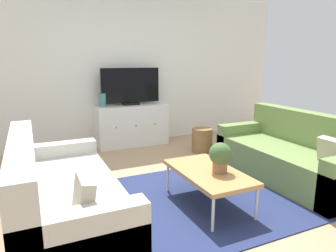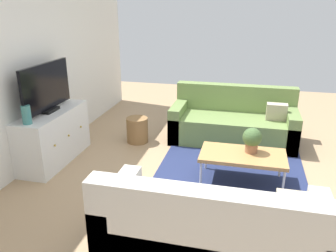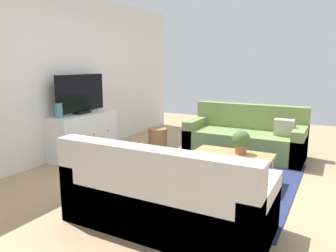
{
  "view_description": "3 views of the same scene",
  "coord_description": "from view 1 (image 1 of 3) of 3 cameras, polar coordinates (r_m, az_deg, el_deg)",
  "views": [
    {
      "loc": [
        -1.6,
        -2.81,
        1.51
      ],
      "look_at": [
        0.0,
        0.63,
        0.68
      ],
      "focal_mm": 32.45,
      "sensor_mm": 36.0,
      "label": 1
    },
    {
      "loc": [
        -3.8,
        -0.29,
        2.12
      ],
      "look_at": [
        0.0,
        0.63,
        0.68
      ],
      "focal_mm": 36.27,
      "sensor_mm": 36.0,
      "label": 2
    },
    {
      "loc": [
        -3.88,
        -1.47,
        1.53
      ],
      "look_at": [
        0.0,
        0.63,
        0.68
      ],
      "focal_mm": 34.17,
      "sensor_mm": 36.0,
      "label": 3
    }
  ],
  "objects": [
    {
      "name": "ground_plane",
      "position": [
        3.56,
        4.39,
        -12.68
      ],
      "size": [
        10.0,
        10.0,
        0.0
      ],
      "primitive_type": "plane",
      "color": "tan"
    },
    {
      "name": "wall_back",
      "position": [
        5.59,
        -8.43,
        10.63
      ],
      "size": [
        6.4,
        0.12,
        2.7
      ],
      "primitive_type": "cube",
      "color": "silver",
      "rests_on": "ground_plane"
    },
    {
      "name": "area_rug",
      "position": [
        3.45,
        5.64,
        -13.53
      ],
      "size": [
        2.5,
        1.9,
        0.01
      ],
      "primitive_type": "cube",
      "color": "navy",
      "rests_on": "ground_plane"
    },
    {
      "name": "couch_left_side",
      "position": [
        2.97,
        -20.1,
        -12.81
      ],
      "size": [
        0.88,
        1.93,
        0.84
      ],
      "color": "beige",
      "rests_on": "ground_plane"
    },
    {
      "name": "couch_right_side",
      "position": [
        4.25,
        22.48,
        -5.41
      ],
      "size": [
        0.88,
        1.93,
        0.84
      ],
      "color": "olive",
      "rests_on": "ground_plane"
    },
    {
      "name": "coffee_table",
      "position": [
        3.21,
        7.57,
        -8.78
      ],
      "size": [
        0.57,
        1.02,
        0.38
      ],
      "color": "#B7844C",
      "rests_on": "ground_plane"
    },
    {
      "name": "potted_plant",
      "position": [
        3.11,
        9.79,
        -5.6
      ],
      "size": [
        0.23,
        0.23,
        0.31
      ],
      "color": "#936042",
      "rests_on": "coffee_table"
    },
    {
      "name": "tv_console",
      "position": [
        5.46,
        -6.79,
        0.18
      ],
      "size": [
        1.25,
        0.47,
        0.72
      ],
      "color": "white",
      "rests_on": "ground_plane"
    },
    {
      "name": "flat_screen_tv",
      "position": [
        5.38,
        -7.04,
        7.37
      ],
      "size": [
        1.04,
        0.16,
        0.64
      ],
      "color": "black",
      "rests_on": "tv_console"
    },
    {
      "name": "glass_vase",
      "position": [
        5.25,
        -12.17,
        4.78
      ],
      "size": [
        0.11,
        0.11,
        0.23
      ],
      "primitive_type": "cylinder",
      "color": "teal",
      "rests_on": "tv_console"
    },
    {
      "name": "wicker_basket",
      "position": [
        5.07,
        6.42,
        -2.66
      ],
      "size": [
        0.34,
        0.34,
        0.4
      ],
      "primitive_type": "cylinder",
      "color": "olive",
      "rests_on": "ground_plane"
    }
  ]
}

